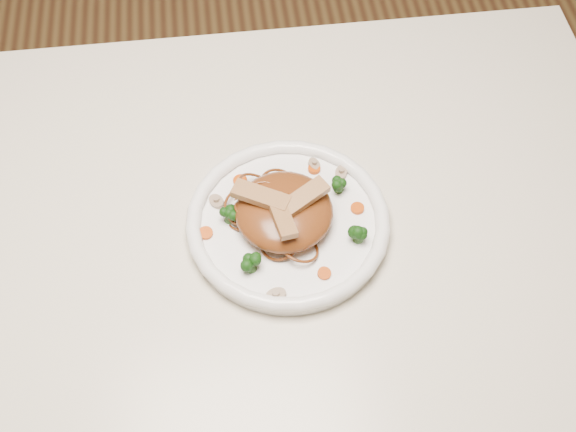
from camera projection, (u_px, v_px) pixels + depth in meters
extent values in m
plane|color=#53321C|center=(245.00, 429.00, 1.61)|extent=(4.00, 4.00, 0.00)
cube|color=beige|center=(220.00, 249.00, 1.01)|extent=(1.20, 0.80, 0.04)
cylinder|color=brown|center=(483.00, 180.00, 1.54)|extent=(0.06, 0.06, 0.71)
cylinder|color=white|center=(288.00, 225.00, 0.99)|extent=(0.31, 0.31, 0.02)
ellipsoid|color=brown|center=(284.00, 211.00, 0.97)|extent=(0.13, 0.13, 0.04)
cube|color=#A97C4F|center=(303.00, 198.00, 0.95)|extent=(0.08, 0.06, 0.01)
cube|color=#A97C4F|center=(261.00, 196.00, 0.95)|extent=(0.08, 0.06, 0.01)
cube|color=#A97C4F|center=(282.00, 216.00, 0.94)|extent=(0.03, 0.07, 0.01)
cylinder|color=#B84306|center=(314.00, 169.00, 1.03)|extent=(0.02, 0.02, 0.00)
cylinder|color=#B84306|center=(206.00, 233.00, 0.97)|extent=(0.02, 0.02, 0.00)
cylinder|color=#B84306|center=(357.00, 208.00, 1.00)|extent=(0.02, 0.02, 0.00)
cylinder|color=#B84306|center=(240.00, 181.00, 1.02)|extent=(0.02, 0.02, 0.00)
cylinder|color=#B84306|center=(324.00, 273.00, 0.94)|extent=(0.02, 0.02, 0.00)
cylinder|color=tan|center=(276.00, 295.00, 0.92)|extent=(0.03, 0.03, 0.01)
cylinder|color=tan|center=(341.00, 173.00, 1.03)|extent=(0.03, 0.03, 0.01)
cylinder|color=tan|center=(217.00, 201.00, 1.00)|extent=(0.03, 0.03, 0.01)
cylinder|color=tan|center=(314.00, 165.00, 1.04)|extent=(0.03, 0.03, 0.01)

